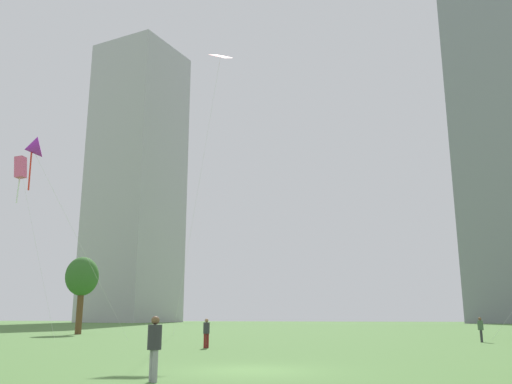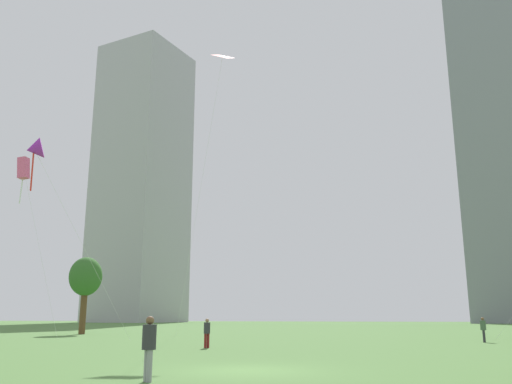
{
  "view_description": "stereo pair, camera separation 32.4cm",
  "coord_description": "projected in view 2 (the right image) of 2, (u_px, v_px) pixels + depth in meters",
  "views": [
    {
      "loc": [
        3.44,
        -17.22,
        1.7
      ],
      "look_at": [
        -1.64,
        9.57,
        8.06
      ],
      "focal_mm": 37.2,
      "sensor_mm": 36.0,
      "label": 1
    },
    {
      "loc": [
        3.76,
        -17.15,
        1.7
      ],
      "look_at": [
        -1.64,
        9.57,
        8.06
      ],
      "focal_mm": 37.2,
      "sensor_mm": 36.0,
      "label": 2
    }
  ],
  "objects": [
    {
      "name": "ground",
      "position": [
        247.0,
        371.0,
        16.71
      ],
      "size": [
        280.0,
        280.0,
        0.0
      ],
      "primitive_type": "plane",
      "color": "#4C7538"
    },
    {
      "name": "person_standing_0",
      "position": [
        483.0,
        328.0,
        34.32
      ],
      "size": [
        0.35,
        0.35,
        1.58
      ],
      "rotation": [
        0.0,
        0.0,
        4.41
      ],
      "color": "#2D2D33",
      "rests_on": "ground"
    },
    {
      "name": "person_standing_1",
      "position": [
        149.0,
        344.0,
        14.07
      ],
      "size": [
        0.37,
        0.37,
        1.68
      ],
      "rotation": [
        0.0,
        0.0,
        5.51
      ],
      "color": "gray",
      "rests_on": "ground"
    },
    {
      "name": "person_standing_2",
      "position": [
        207.0,
        331.0,
        28.5
      ],
      "size": [
        0.34,
        0.34,
        1.54
      ],
      "rotation": [
        0.0,
        0.0,
        3.76
      ],
      "color": "maroon",
      "rests_on": "ground"
    },
    {
      "name": "kite_flying_0",
      "position": [
        23.0,
        169.0,
        40.14
      ],
      "size": [
        3.71,
        1.52,
        13.43
      ],
      "color": "silver",
      "rests_on": "ground"
    },
    {
      "name": "kite_flying_2",
      "position": [
        222.0,
        58.0,
        44.68
      ],
      "size": [
        7.05,
        8.5,
        23.73
      ],
      "color": "silver",
      "rests_on": "ground"
    },
    {
      "name": "kite_flying_3",
      "position": [
        34.0,
        149.0,
        34.42
      ],
      "size": [
        5.14,
        7.85,
        13.03
      ],
      "color": "silver",
      "rests_on": "ground"
    },
    {
      "name": "park_tree_1",
      "position": [
        86.0,
        278.0,
        50.12
      ],
      "size": [
        3.06,
        3.06,
        7.11
      ],
      "color": "brown",
      "rests_on": "ground"
    },
    {
      "name": "distant_highrise_0",
      "position": [
        142.0,
        180.0,
        143.5
      ],
      "size": [
        24.09,
        24.53,
        74.83
      ],
      "primitive_type": "cube",
      "rotation": [
        0.0,
        0.0,
        -0.28
      ],
      "color": "#A8A8AD",
      "rests_on": "ground"
    },
    {
      "name": "distant_highrise_1",
      "position": [
        497.0,
        124.0,
        129.75
      ],
      "size": [
        23.72,
        26.29,
        94.7
      ],
      "primitive_type": "cube",
      "rotation": [
        0.0,
        0.0,
        -0.24
      ],
      "color": "gray",
      "rests_on": "ground"
    }
  ]
}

